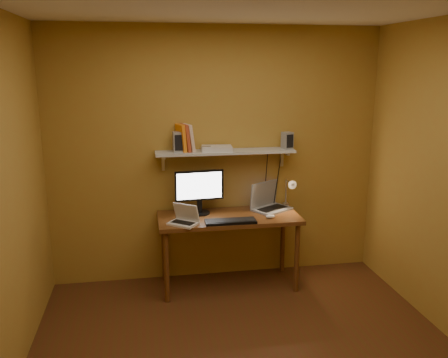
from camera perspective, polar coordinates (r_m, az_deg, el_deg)
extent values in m
cube|color=silver|center=(3.25, 3.74, 20.63)|extent=(3.40, 3.20, 0.02)
cube|color=#A58332|center=(4.89, -0.91, 2.84)|extent=(3.40, 0.02, 2.60)
cube|color=#A58332|center=(1.92, 14.78, -15.12)|extent=(3.40, 0.02, 2.60)
cube|color=brown|center=(4.72, 0.58, -4.68)|extent=(1.40, 0.60, 0.04)
cylinder|color=brown|center=(4.57, -6.92, -10.48)|extent=(0.05, 0.05, 0.71)
cylinder|color=brown|center=(4.79, 8.75, -9.37)|extent=(0.05, 0.05, 0.71)
cylinder|color=brown|center=(5.01, -7.23, -8.27)|extent=(0.05, 0.05, 0.71)
cylinder|color=brown|center=(5.22, 7.08, -7.37)|extent=(0.05, 0.05, 0.71)
cube|color=silver|center=(4.75, 0.18, 3.30)|extent=(1.40, 0.25, 0.02)
cube|color=silver|center=(4.81, -7.34, 2.07)|extent=(0.03, 0.03, 0.18)
cube|color=silver|center=(5.02, 6.96, 2.56)|extent=(0.03, 0.03, 0.18)
cylinder|color=black|center=(4.80, -2.95, -4.08)|extent=(0.22, 0.22, 0.02)
cube|color=black|center=(4.77, -2.96, -3.19)|extent=(0.05, 0.04, 0.15)
cube|color=black|center=(4.72, -2.99, -0.78)|extent=(0.49, 0.07, 0.30)
cube|color=white|center=(4.70, -2.97, -0.82)|extent=(0.45, 0.04, 0.26)
cube|color=gray|center=(4.92, 5.80, -3.63)|extent=(0.45, 0.42, 0.02)
cube|color=black|center=(4.92, 5.81, -3.51)|extent=(0.35, 0.29, 0.00)
cube|color=gray|center=(4.96, 4.83, -1.78)|extent=(0.34, 0.23, 0.26)
cube|color=#151743|center=(4.96, 4.83, -1.78)|extent=(0.29, 0.19, 0.22)
cube|color=silver|center=(4.48, -4.96, -5.37)|extent=(0.31, 0.30, 0.02)
cube|color=black|center=(4.48, -4.97, -5.23)|extent=(0.23, 0.21, 0.00)
cube|color=silver|center=(4.50, -4.56, -3.99)|extent=(0.25, 0.21, 0.18)
cube|color=black|center=(4.50, -4.56, -3.99)|extent=(0.21, 0.18, 0.15)
cube|color=black|center=(4.51, 0.80, -5.12)|extent=(0.49, 0.17, 0.03)
ellipsoid|color=silver|center=(4.67, 5.61, -4.50)|extent=(0.09, 0.06, 0.03)
cube|color=silver|center=(5.10, 7.42, -3.31)|extent=(0.05, 0.06, 0.08)
cylinder|color=silver|center=(5.06, 7.47, -1.68)|extent=(0.02, 0.02, 0.28)
cylinder|color=silver|center=(4.95, 7.79, -0.35)|extent=(0.01, 0.16, 0.01)
cone|color=silver|center=(4.87, 8.07, -0.58)|extent=(0.09, 0.09, 0.09)
sphere|color=#FFE0A5|center=(4.86, 8.14, -0.63)|extent=(0.04, 0.04, 0.04)
cube|color=gray|center=(4.69, -5.48, 4.47)|extent=(0.11, 0.11, 0.20)
cube|color=gray|center=(4.89, 7.62, 4.62)|extent=(0.12, 0.12, 0.17)
cube|color=orange|center=(4.69, -5.20, 4.94)|extent=(0.11, 0.19, 0.27)
cube|color=#AD4223|center=(4.69, -4.73, 4.95)|extent=(0.12, 0.19, 0.27)
cube|color=beige|center=(4.70, -4.27, 4.97)|extent=(0.12, 0.20, 0.27)
cube|color=silver|center=(4.67, -2.20, 3.63)|extent=(0.10, 0.03, 0.06)
cylinder|color=black|center=(4.65, -2.17, 3.59)|extent=(0.04, 0.02, 0.04)
cube|color=silver|center=(4.72, -0.86, 3.70)|extent=(0.31, 0.22, 0.05)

